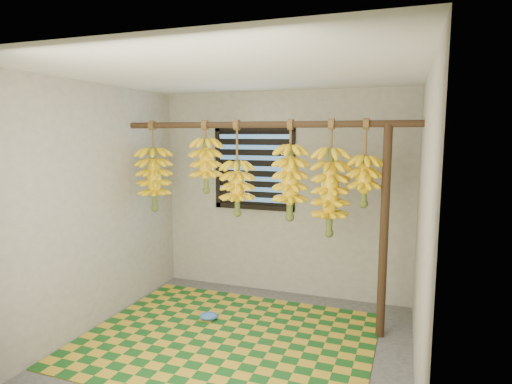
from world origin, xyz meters
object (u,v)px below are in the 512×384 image
at_px(banana_bunch_f, 364,180).
at_px(banana_bunch_c, 237,188).
at_px(banana_bunch_d, 290,182).
at_px(woven_mat, 227,339).
at_px(plastic_bag, 209,316).
at_px(banana_bunch_e, 330,192).
at_px(banana_bunch_a, 154,179).
at_px(banana_bunch_b, 206,165).
at_px(support_post, 384,233).

bearing_deg(banana_bunch_f, banana_bunch_c, 180.00).
bearing_deg(banana_bunch_c, banana_bunch_d, -0.00).
xyz_separation_m(woven_mat, plastic_bag, (-0.33, 0.30, 0.04)).
height_order(woven_mat, banana_bunch_e, banana_bunch_e).
distance_m(banana_bunch_a, banana_bunch_b, 0.65).
relative_size(plastic_bag, banana_bunch_c, 0.20).
distance_m(woven_mat, banana_bunch_a, 1.87).
height_order(support_post, plastic_bag, support_post).
bearing_deg(banana_bunch_c, plastic_bag, -132.66).
xyz_separation_m(banana_bunch_d, banana_bunch_e, (0.39, 0.00, -0.08)).
relative_size(support_post, banana_bunch_d, 2.05).
bearing_deg(support_post, woven_mat, -157.84).
relative_size(plastic_bag, banana_bunch_b, 0.26).
relative_size(plastic_bag, banana_bunch_d, 0.20).
bearing_deg(banana_bunch_f, banana_bunch_a, 180.00).
bearing_deg(banana_bunch_f, woven_mat, -154.59).
distance_m(woven_mat, plastic_bag, 0.45).
relative_size(banana_bunch_a, banana_bunch_b, 1.30).
relative_size(woven_mat, banana_bunch_d, 2.70).
height_order(banana_bunch_a, banana_bunch_f, same).
bearing_deg(banana_bunch_b, banana_bunch_a, 180.00).
relative_size(banana_bunch_d, banana_bunch_f, 1.22).
bearing_deg(woven_mat, banana_bunch_c, 101.18).
relative_size(plastic_bag, banana_bunch_e, 0.17).
bearing_deg(banana_bunch_d, banana_bunch_a, 180.00).
bearing_deg(support_post, plastic_bag, -171.69).
distance_m(banana_bunch_b, banana_bunch_f, 1.62).
bearing_deg(banana_bunch_c, woven_mat, -78.82).
bearing_deg(banana_bunch_c, banana_bunch_f, 0.00).
distance_m(banana_bunch_a, banana_bunch_f, 2.25).
bearing_deg(banana_bunch_e, banana_bunch_d, -180.00).
distance_m(banana_bunch_d, banana_bunch_e, 0.40).
relative_size(woven_mat, banana_bunch_f, 3.29).
bearing_deg(banana_bunch_d, banana_bunch_f, 0.00).
height_order(woven_mat, banana_bunch_c, banana_bunch_c).
bearing_deg(banana_bunch_b, woven_mat, -50.14).
height_order(banana_bunch_a, banana_bunch_b, same).
bearing_deg(support_post, banana_bunch_b, -180.00).
relative_size(woven_mat, banana_bunch_a, 2.70).
xyz_separation_m(support_post, banana_bunch_a, (-2.44, 0.00, 0.42)).
height_order(banana_bunch_b, banana_bunch_d, same).
distance_m(banana_bunch_b, banana_bunch_e, 1.32).
xyz_separation_m(plastic_bag, banana_bunch_b, (-0.12, 0.25, 1.54)).
bearing_deg(plastic_bag, banana_bunch_a, 161.99).
relative_size(banana_bunch_b, banana_bunch_c, 0.77).
xyz_separation_m(support_post, banana_bunch_c, (-1.46, 0.00, 0.36)).
height_order(support_post, woven_mat, support_post).
bearing_deg(banana_bunch_a, banana_bunch_b, -0.00).
bearing_deg(support_post, banana_bunch_a, 180.00).
bearing_deg(banana_bunch_e, banana_bunch_f, 0.00).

